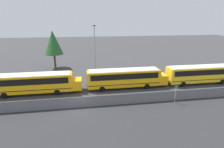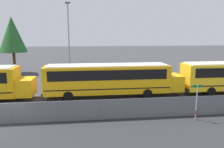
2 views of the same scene
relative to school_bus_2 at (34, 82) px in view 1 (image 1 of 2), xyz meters
name	(u,v)px [view 1 (image 1 of 2)]	position (x,y,z in m)	size (l,w,h in m)	color
ground_plane	(80,107)	(7.00, -5.74, -1.90)	(200.00, 200.00, 0.00)	#38383A
road_strip	(79,136)	(7.00, -11.74, -1.90)	(131.98, 12.00, 0.01)	#2B2B2D
fence	(80,102)	(7.00, -5.75, -1.13)	(98.05, 0.07, 1.51)	#9EA0A5
school_bus_2	(34,82)	(0.00, 0.00, 0.00)	(13.74, 2.56, 3.22)	#EDA80F
school_bus_3	(125,77)	(14.54, 0.24, 0.00)	(13.74, 2.56, 3.22)	#EDA80F
school_bus_4	(201,73)	(28.64, 0.25, 0.00)	(13.74, 2.56, 3.22)	yellow
street_sign	(175,94)	(19.99, -6.59, -0.48)	(0.70, 0.09, 2.66)	#B7B7BC
light_pole	(95,49)	(10.02, 8.31, 3.56)	(0.60, 0.24, 10.14)	gray
tree_0	(53,43)	(0.87, 15.18, 4.18)	(4.23, 4.23, 8.86)	#51381E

